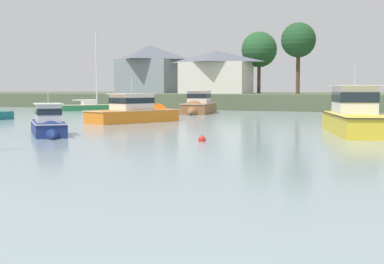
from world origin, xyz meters
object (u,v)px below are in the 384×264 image
object	(u,v)px
cruiser_wood	(198,108)
sailboat_green	(92,109)
cruiser_yellow	(353,121)
mooring_buoy_red	(202,140)
cruiser_navy	(49,128)
cruiser_orange	(141,115)

from	to	relation	value
cruiser_wood	sailboat_green	bearing A→B (deg)	169.62
cruiser_yellow	cruiser_wood	world-z (taller)	cruiser_yellow
sailboat_green	mooring_buoy_red	world-z (taller)	sailboat_green
cruiser_navy	mooring_buoy_red	world-z (taller)	cruiser_navy
cruiser_orange	cruiser_wood	bearing A→B (deg)	93.30
cruiser_yellow	mooring_buoy_red	distance (m)	11.78
mooring_buoy_red	cruiser_yellow	bearing A→B (deg)	52.33
cruiser_navy	cruiser_wood	world-z (taller)	cruiser_wood
cruiser_navy	mooring_buoy_red	size ratio (longest dim) A/B	13.19
cruiser_navy	sailboat_green	size ratio (longest dim) A/B	0.57
cruiser_orange	mooring_buoy_red	world-z (taller)	cruiser_orange
cruiser_orange	sailboat_green	xyz separation A→B (m)	(-17.05, 19.17, -0.33)
cruiser_yellow	cruiser_navy	size ratio (longest dim) A/B	1.79
cruiser_yellow	cruiser_wood	xyz separation A→B (m)	(-19.30, 21.33, -0.13)
cruiser_orange	cruiser_wood	distance (m)	16.24
sailboat_green	cruiser_wood	bearing A→B (deg)	-10.38
cruiser_navy	cruiser_yellow	bearing A→B (deg)	29.01
cruiser_yellow	cruiser_wood	bearing A→B (deg)	132.13
sailboat_green	cruiser_wood	distance (m)	16.39
sailboat_green	cruiser_wood	xyz separation A→B (m)	(16.12, -2.95, 0.37)
sailboat_green	mooring_buoy_red	bearing A→B (deg)	-49.96
cruiser_navy	sailboat_green	distance (m)	38.42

